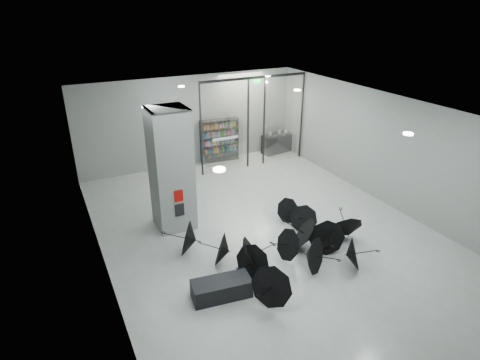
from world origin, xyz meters
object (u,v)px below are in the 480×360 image
bench (221,288)px  shop_counter (277,143)px  bookshelf (220,140)px  umbrella_cluster (287,249)px  column (171,170)px

bench → shop_counter: (6.85, 8.51, 0.23)m
bookshelf → shop_counter: bookshelf is taller
bench → bookshelf: size_ratio=0.76×
bookshelf → bench: bearing=-108.5°
bookshelf → umbrella_cluster: size_ratio=0.34×
bookshelf → umbrella_cluster: (-1.49, -8.10, -0.67)m
column → bookshelf: (3.79, 4.75, -1.01)m
column → shop_counter: 8.28m
column → bench: (-0.08, -3.99, -1.76)m
bench → shop_counter: 10.93m
shop_counter → umbrella_cluster: bearing=-128.9°
bench → bookshelf: (3.87, 8.74, 0.75)m
shop_counter → bench: bearing=-138.1°
bench → shop_counter: size_ratio=0.96×
shop_counter → umbrella_cluster: 9.05m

